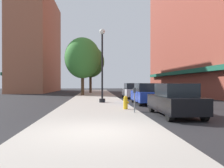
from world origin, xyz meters
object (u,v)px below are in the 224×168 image
tree_mid (90,62)px  car_silver (132,91)px  car_black (175,100)px  lamppost (102,64)px  fire_hydrant (126,102)px  parking_meter_near (134,97)px  car_blue (146,94)px  tree_near (83,58)px

tree_mid → car_silver: (4.81, -11.99, -4.26)m
car_black → car_silver: size_ratio=1.00×
lamppost → fire_hydrant: bearing=-75.2°
parking_meter_near → car_blue: bearing=71.7°
lamppost → tree_near: (-2.21, 11.42, 1.70)m
parking_meter_near → car_blue: (1.95, 5.89, -0.14)m
lamppost → parking_meter_near: bearing=-76.6°
lamppost → car_blue: size_ratio=1.37×
car_silver → car_black: bearing=-89.8°
parking_meter_near → car_silver: car_silver is taller
tree_mid → car_black: bearing=-79.3°
tree_near → tree_mid: tree_mid is taller
car_black → car_silver: (0.00, 13.38, 0.00)m
tree_mid → car_silver: 13.61m
fire_hydrant → car_black: (2.21, -2.26, 0.29)m
fire_hydrant → tree_mid: 23.70m
car_blue → car_silver: 6.85m
lamppost → car_blue: lamppost is taller
parking_meter_near → car_black: (1.95, -0.64, -0.14)m
parking_meter_near → tree_near: tree_near is taller
lamppost → parking_meter_near: 6.94m
lamppost → fire_hydrant: 5.62m
lamppost → fire_hydrant: (1.26, -4.77, -2.68)m
car_black → car_blue: same height
tree_mid → tree_near: bearing=-97.2°
tree_near → parking_meter_near: bearing=-78.2°
car_silver → fire_hydrant: bearing=-101.1°
fire_hydrant → car_silver: 11.34m
lamppost → car_silver: bearing=61.4°
tree_mid → fire_hydrant: bearing=-83.6°
tree_mid → car_silver: bearing=-68.2°
fire_hydrant → tree_near: 17.13m
parking_meter_near → tree_near: (-3.73, 17.81, 3.95)m
lamppost → car_blue: 4.24m
tree_near → car_silver: (5.68, -5.07, -4.09)m
fire_hydrant → car_silver: size_ratio=0.18×
tree_mid → car_silver: tree_mid is taller
fire_hydrant → parking_meter_near: parking_meter_near is taller
fire_hydrant → car_blue: size_ratio=0.18×
tree_near → car_silver: tree_near is taller
car_black → car_blue: (0.00, 6.53, 0.00)m
lamppost → car_silver: (3.47, 6.35, -2.39)m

